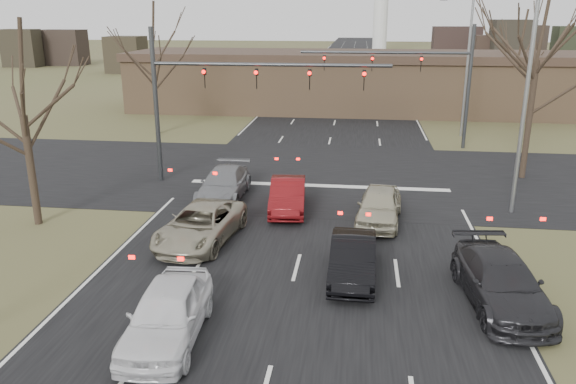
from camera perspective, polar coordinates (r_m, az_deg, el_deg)
name	(u,v)px	position (r m, az deg, el deg)	size (l,w,h in m)	color
ground	(286,310)	(17.41, -0.25, -11.89)	(360.00, 360.00, 0.00)	#4B4F2A
road_main	(345,83)	(75.54, 5.82, 11.01)	(14.00, 300.00, 0.02)	black
road_cross	(321,175)	(31.29, 3.34, 1.70)	(200.00, 14.00, 0.02)	black
building	(360,81)	(53.35, 7.37, 11.10)	(42.40, 10.40, 5.30)	#856648
mast_arm_near	(217,87)	(29.15, -7.25, 10.57)	(12.12, 0.24, 8.00)	#383A3D
mast_arm_far	(426,72)	(38.42, 13.80, 11.80)	(11.12, 0.24, 8.00)	#383A3D
streetlight_right_near	(523,88)	(26.11, 22.72, 9.70)	(2.34, 0.25, 10.00)	gray
streetlight_right_far	(465,58)	(42.77, 17.57, 12.81)	(2.34, 0.25, 10.00)	gray
tree_right_near	(544,8)	(32.31, 24.56, 16.68)	(6.90, 6.90, 11.50)	black
tree_left_near	(16,68)	(25.06, -25.87, 11.30)	(5.10, 5.10, 8.50)	black
tree_left_far	(151,32)	(42.76, -13.77, 15.48)	(5.70, 5.70, 9.50)	black
tree_right_far	(521,35)	(51.72, 22.59, 14.52)	(5.40, 5.40, 9.00)	black
car_silver_suv	(201,225)	(22.23, -8.87, -3.31)	(2.40, 5.20, 1.44)	#A29B83
car_white_sedan	(167,313)	(16.00, -12.16, -11.95)	(1.87, 4.64, 1.58)	silver
car_black_hatch	(353,258)	(19.20, 6.60, -6.71)	(1.49, 4.28, 1.41)	black
car_charcoal_sedan	(501,282)	(18.58, 20.81, -8.53)	(2.11, 5.19, 1.51)	black
car_grey_ahead	(224,184)	(27.35, -6.52, 0.81)	(2.03, 4.99, 1.45)	gray
car_red_ahead	(288,195)	(25.47, -0.02, -0.34)	(1.54, 4.42, 1.46)	#620E10
car_silver_ahead	(379,206)	(24.33, 9.26, -1.38)	(1.78, 4.43, 1.51)	#B3AD91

